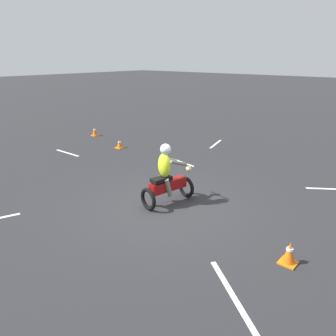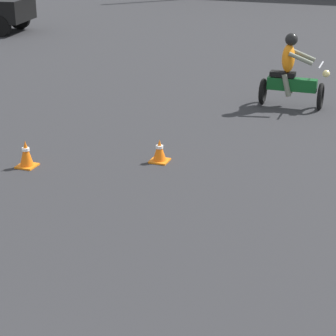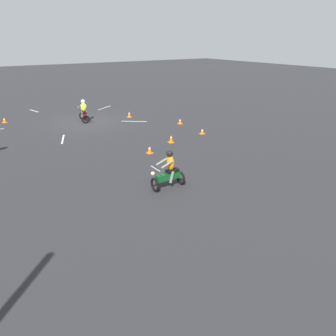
% 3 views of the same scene
% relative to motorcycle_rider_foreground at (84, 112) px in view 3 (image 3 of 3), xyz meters
% --- Properties ---
extents(ground_plane, '(120.00, 120.00, 0.00)m').
position_rel_motorcycle_rider_foreground_xyz_m(ground_plane, '(-0.12, 0.19, -0.73)').
color(ground_plane, '#28282B').
extents(motorcycle_rider_foreground, '(0.88, 1.55, 1.66)m').
position_rel_motorcycle_rider_foreground_xyz_m(motorcycle_rider_foreground, '(0.00, 0.00, 0.00)').
color(motorcycle_rider_foreground, black).
rests_on(motorcycle_rider_foreground, ground).
extents(motorcycle_rider_background, '(1.51, 0.70, 1.66)m').
position_rel_motorcycle_rider_foreground_xyz_m(motorcycle_rider_background, '(1.04, 13.37, 0.00)').
color(motorcycle_rider_background, black).
rests_on(motorcycle_rider_background, ground).
extents(traffic_cone_near_left, '(0.32, 0.32, 0.35)m').
position_rel_motorcycle_rider_foreground_xyz_m(traffic_cone_near_left, '(-5.36, 7.55, -0.56)').
color(traffic_cone_near_left, orange).
rests_on(traffic_cone_near_left, ground).
extents(traffic_cone_near_right, '(0.32, 0.32, 0.46)m').
position_rel_motorcycle_rider_foreground_xyz_m(traffic_cone_near_right, '(-3.51, 0.53, -0.50)').
color(traffic_cone_near_right, orange).
rests_on(traffic_cone_near_right, ground).
extents(traffic_cone_mid_center, '(0.32, 0.32, 0.38)m').
position_rel_motorcycle_rider_foreground_xyz_m(traffic_cone_mid_center, '(5.17, -2.90, -0.54)').
color(traffic_cone_mid_center, orange).
rests_on(traffic_cone_mid_center, ground).
extents(traffic_cone_mid_left, '(0.32, 0.32, 0.48)m').
position_rel_motorcycle_rider_foreground_xyz_m(traffic_cone_mid_left, '(-2.57, 8.06, -0.50)').
color(traffic_cone_mid_left, orange).
rests_on(traffic_cone_mid_left, ground).
extents(traffic_cone_far_right, '(0.32, 0.32, 0.40)m').
position_rel_motorcycle_rider_foreground_xyz_m(traffic_cone_far_right, '(-5.67, 4.53, -0.53)').
color(traffic_cone_far_right, orange).
rests_on(traffic_cone_far_right, ground).
extents(traffic_cone_far_center, '(0.32, 0.32, 0.41)m').
position_rel_motorcycle_rider_foreground_xyz_m(traffic_cone_far_center, '(-0.50, 9.07, -0.53)').
color(traffic_cone_far_center, orange).
rests_on(traffic_cone_far_center, ground).
extents(lane_stripe_n, '(0.76, 1.90, 0.01)m').
position_rel_motorcycle_rider_foreground_xyz_m(lane_stripe_n, '(2.75, 3.79, -0.72)').
color(lane_stripe_n, silver).
rests_on(lane_stripe_n, ground).
extents(lane_stripe_nw, '(1.62, 1.25, 0.01)m').
position_rel_motorcycle_rider_foreground_xyz_m(lane_stripe_nw, '(-3.17, 2.02, -0.72)').
color(lane_stripe_nw, silver).
rests_on(lane_stripe_nw, ground).
extents(lane_stripe_sw, '(1.71, 1.22, 0.01)m').
position_rel_motorcycle_rider_foreground_xyz_m(lane_stripe_sw, '(-3.30, -4.09, -0.72)').
color(lane_stripe_sw, silver).
rests_on(lane_stripe_sw, ground).
extents(lane_stripe_s, '(0.51, 1.53, 0.01)m').
position_rel_motorcycle_rider_foreground_xyz_m(lane_stripe_s, '(2.39, -6.16, -0.72)').
color(lane_stripe_s, silver).
rests_on(lane_stripe_s, ground).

